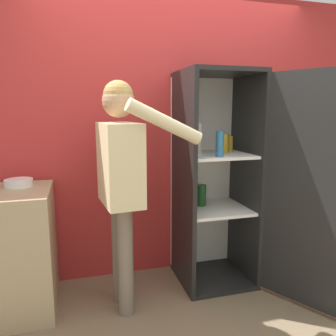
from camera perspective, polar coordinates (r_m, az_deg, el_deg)
ground_plane at (r=2.61m, az=7.63°, el=-25.59°), size 12.00×12.00×0.00m
wall_back at (r=3.05m, az=0.86°, el=5.53°), size 7.00×0.06×2.55m
refrigerator at (r=2.84m, az=10.83°, el=-2.28°), size 0.96×1.15×1.84m
person at (r=2.41m, az=-8.12°, el=-0.21°), size 0.70×0.60×1.72m
counter at (r=2.79m, az=-25.57°, el=-12.98°), size 0.60×0.65×0.94m
bowl at (r=2.76m, az=-24.57°, el=-2.36°), size 0.21×0.21×0.06m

